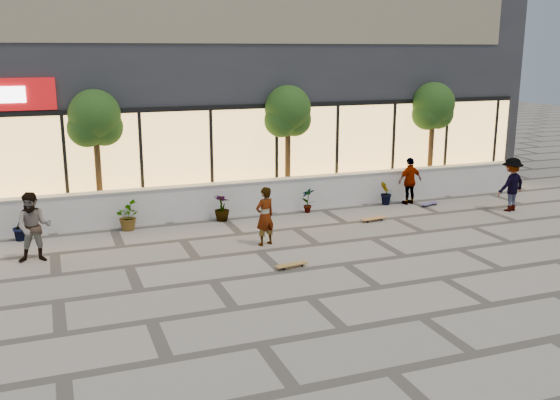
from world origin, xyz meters
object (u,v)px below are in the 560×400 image
object	(u,v)px
skater_center	(265,216)
skateboard_center	(292,265)
tree_mideast	(288,114)
skater_left	(34,227)
tree_east	(433,109)
tree_midwest	(95,122)
skater_right_near	(410,181)
skateboard_right_near	(373,219)
skateboard_right_far	(429,203)
skater_right_far	(511,184)

from	to	relation	value
skater_center	skateboard_center	bearing A→B (deg)	71.06
tree_mideast	skater_left	world-z (taller)	tree_mideast
tree_mideast	tree_east	bearing A→B (deg)	0.00
tree_east	skater_center	world-z (taller)	tree_east
tree_midwest	skater_right_near	world-z (taller)	tree_midwest
tree_mideast	skateboard_center	xyz separation A→B (m)	(-2.18, -5.87, -2.91)
skater_right_near	skateboard_right_near	distance (m)	2.74
tree_east	skateboard_center	bearing A→B (deg)	-142.60
tree_east	skater_center	size ratio (longest dim) A/B	2.51
tree_mideast	skateboard_right_near	xyz separation A→B (m)	(1.63, -2.91, -2.90)
skateboard_right_near	tree_east	bearing A→B (deg)	29.68
tree_midwest	skateboard_right_near	world-z (taller)	tree_midwest
skateboard_center	skateboard_right_near	bearing A→B (deg)	28.91
skateboard_center	tree_mideast	bearing A→B (deg)	60.67
tree_mideast	skater_right_near	xyz separation A→B (m)	(3.80, -1.40, -2.20)
skateboard_right_near	skateboard_right_far	world-z (taller)	skateboard_right_near
tree_mideast	skater_left	bearing A→B (deg)	-157.37
skater_right_far	skateboard_center	xyz separation A→B (m)	(-8.51, -2.58, -0.78)
tree_midwest	skateboard_right_near	bearing A→B (deg)	-20.89
tree_midwest	skateboard_right_far	xyz separation A→B (m)	(10.30, -1.86, -2.91)
skater_center	skater_right_near	bearing A→B (deg)	-175.67
skater_right_near	skater_right_far	xyz separation A→B (m)	(2.53, -1.89, 0.07)
tree_mideast	skateboard_right_near	size ratio (longest dim) A/B	4.60
tree_mideast	skater_left	xyz separation A→B (m)	(-7.81, -3.26, -2.12)
skater_right_near	skateboard_center	bearing A→B (deg)	29.22
tree_mideast	skater_center	size ratio (longest dim) A/B	2.51
tree_midwest	tree_east	bearing A→B (deg)	0.00
skater_right_far	skateboard_right_near	xyz separation A→B (m)	(-4.70, 0.38, -0.77)
skateboard_center	skateboard_right_far	world-z (taller)	skateboard_center
skater_right_far	skateboard_center	world-z (taller)	skater_right_far
skater_center	skateboard_right_near	distance (m)	4.01
skater_right_far	skateboard_center	bearing A→B (deg)	3.77
skater_left	skater_center	bearing A→B (deg)	-0.50
tree_east	skateboard_center	world-z (taller)	tree_east
skater_right_far	skateboard_center	size ratio (longest dim) A/B	2.09
tree_midwest	skateboard_right_far	bearing A→B (deg)	-10.22
skater_right_far	skateboard_right_near	size ratio (longest dim) A/B	2.01
tree_mideast	skater_center	bearing A→B (deg)	-118.83
tree_east	skateboard_right_near	bearing A→B (deg)	-143.05
tree_midwest	skater_right_near	distance (m)	10.14
skater_right_near	skater_left	bearing A→B (deg)	1.52
tree_east	skater_left	xyz separation A→B (m)	(-13.31, -3.26, -2.12)
skateboard_center	skater_right_far	bearing A→B (deg)	7.91
tree_mideast	tree_east	xyz separation A→B (m)	(5.50, 0.00, 0.00)
tree_midwest	skater_right_far	distance (m)	12.94
skater_left	skateboard_right_near	world-z (taller)	skater_left
tree_mideast	skater_center	xyz separation A→B (m)	(-2.18, -3.95, -2.21)
skateboard_right_far	tree_mideast	bearing A→B (deg)	140.33
skater_right_near	tree_midwest	bearing A→B (deg)	-15.69
tree_midwest	tree_mideast	size ratio (longest dim) A/B	1.00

